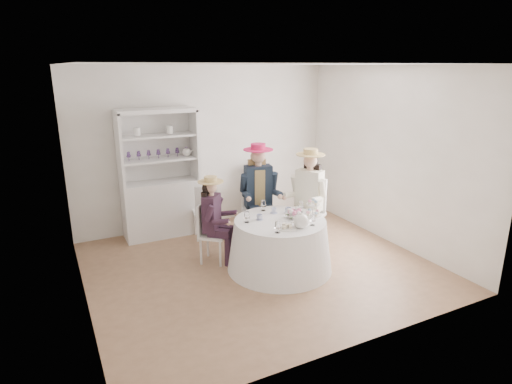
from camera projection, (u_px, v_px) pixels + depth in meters
name	position (u px, v px, depth m)	size (l,w,h in m)	color
ground	(259.00, 266.00, 5.96)	(4.50, 4.50, 0.00)	#866043
ceiling	(260.00, 64.00, 5.19)	(4.50, 4.50, 0.00)	white
wall_back	(206.00, 147.00, 7.29)	(4.50, 4.50, 0.00)	silver
wall_front	(360.00, 219.00, 3.86)	(4.50, 4.50, 0.00)	silver
wall_left	(74.00, 194.00, 4.61)	(4.50, 4.50, 0.00)	silver
wall_right	(390.00, 156.00, 6.55)	(4.50, 4.50, 0.00)	silver
tea_table	(280.00, 245.00, 5.80)	(1.43, 1.43, 0.70)	white
hutch	(161.00, 192.00, 6.88)	(1.28, 0.62, 2.06)	silver
side_table	(256.00, 200.00, 7.72)	(0.44, 0.44, 0.69)	silver
hatbox	(256.00, 174.00, 7.58)	(0.31, 0.31, 0.31)	black
guest_left	(213.00, 215.00, 5.90)	(0.53, 0.52, 1.25)	silver
guest_mid	(258.00, 188.00, 6.51)	(0.59, 0.63, 1.57)	silver
guest_right	(308.00, 192.00, 6.43)	(0.64, 0.59, 1.51)	silver
spare_chair	(206.00, 210.00, 6.77)	(0.44, 0.44, 0.90)	silver
teacup_a	(259.00, 217.00, 5.70)	(0.08, 0.08, 0.07)	white
teacup_b	(274.00, 211.00, 5.95)	(0.07, 0.07, 0.07)	white
teacup_c	(288.00, 211.00, 5.96)	(0.09, 0.09, 0.07)	white
flower_bowl	(293.00, 216.00, 5.76)	(0.20, 0.20, 0.05)	white
flower_arrangement	(295.00, 213.00, 5.74)	(0.17, 0.17, 0.06)	pink
table_teapot	(301.00, 221.00, 5.41)	(0.27, 0.20, 0.21)	white
sandwich_plate	(287.00, 227.00, 5.40)	(0.25, 0.25, 0.06)	white
cupcake_stand	(313.00, 210.00, 5.85)	(0.24, 0.24, 0.22)	white
stemware_set	(280.00, 215.00, 5.68)	(0.94, 0.90, 0.15)	white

